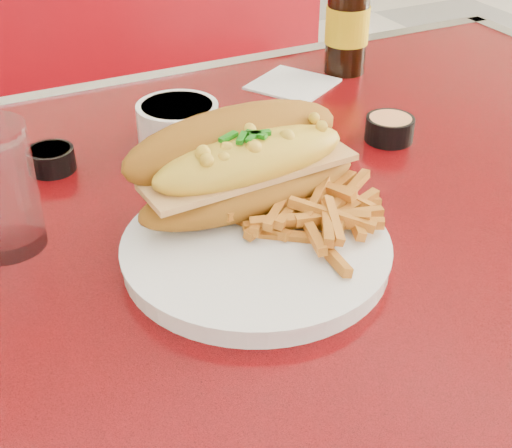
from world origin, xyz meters
name	(u,v)px	position (x,y,z in m)	size (l,w,h in m)	color
diner_table	(299,300)	(0.00, 0.00, 0.61)	(1.23, 0.83, 0.77)	#B80B10
booth_bench_far	(126,211)	(0.00, 0.81, 0.29)	(1.20, 0.51, 0.90)	maroon
dinner_plate	(256,250)	(-0.11, -0.10, 0.78)	(0.26, 0.26, 0.02)	white
mac_hoagie	(244,163)	(-0.09, -0.03, 0.83)	(0.25, 0.14, 0.11)	#A1641A
fries_pile	(313,210)	(-0.04, -0.09, 0.81)	(0.13, 0.11, 0.04)	orange
fork	(221,207)	(-0.11, -0.02, 0.79)	(0.08, 0.11, 0.00)	silver
gravy_ramekin	(178,124)	(-0.09, 0.16, 0.80)	(0.12, 0.12, 0.06)	white
sauce_cup_left	(51,158)	(-0.24, 0.17, 0.79)	(0.07, 0.07, 0.03)	black
sauce_cup_right	(390,128)	(0.16, 0.06, 0.79)	(0.08, 0.08, 0.03)	black
beer_bottle	(348,9)	(0.24, 0.29, 0.87)	(0.08, 0.08, 0.26)	black
paper_napkin	(293,84)	(0.14, 0.27, 0.77)	(0.11, 0.11, 0.00)	white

